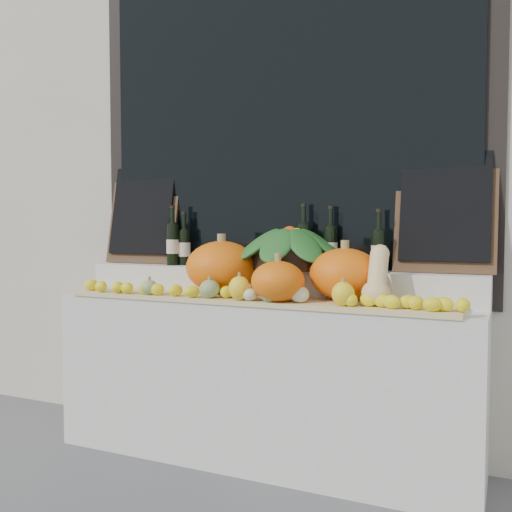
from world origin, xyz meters
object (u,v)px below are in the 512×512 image
pumpkin_left (222,267)px  produce_bowl (290,247)px  pumpkin_right (345,274)px  wine_bottle_tall (304,246)px  butternut_squash (377,278)px

pumpkin_left → produce_bowl: produce_bowl is taller
pumpkin_left → pumpkin_right: (0.70, 0.01, -0.01)m
wine_bottle_tall → pumpkin_right: bearing=-32.1°
pumpkin_left → pumpkin_right: pumpkin_left is taller
wine_bottle_tall → pumpkin_left: bearing=-155.3°
butternut_squash → wine_bottle_tall: 0.58m
produce_bowl → butternut_squash: bearing=-26.0°
produce_bowl → wine_bottle_tall: 0.08m
produce_bowl → wine_bottle_tall: size_ratio=1.85×
pumpkin_left → butternut_squash: size_ratio=1.38×
pumpkin_right → butternut_squash: butternut_squash is taller
pumpkin_right → wine_bottle_tall: bearing=147.9°
pumpkin_left → pumpkin_right: bearing=1.0°
pumpkin_left → produce_bowl: 0.39m
pumpkin_left → butternut_squash: pumpkin_left is taller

